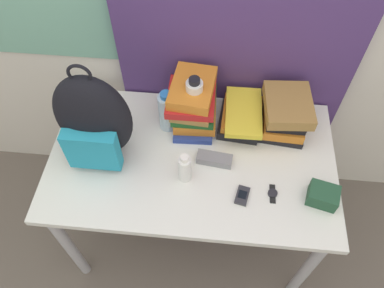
# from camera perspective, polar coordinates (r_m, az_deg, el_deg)

# --- Properties ---
(curtain_blue) EXTENTS (1.05, 0.04, 2.50)m
(curtain_blue) POSITION_cam_1_polar(r_m,az_deg,el_deg) (1.53, 7.66, 20.65)
(curtain_blue) COLOR #4C336B
(curtain_blue) RESTS_ON ground_plane
(desk) EXTENTS (1.23, 0.72, 0.74)m
(desk) POSITION_cam_1_polar(r_m,az_deg,el_deg) (1.69, -0.00, -3.83)
(desk) COLOR silver
(desk) RESTS_ON ground_plane
(backpack) EXTENTS (0.30, 0.20, 0.49)m
(backpack) POSITION_cam_1_polar(r_m,az_deg,el_deg) (1.51, -14.76, 3.44)
(backpack) COLOR black
(backpack) RESTS_ON desk
(book_stack_left) EXTENTS (0.22, 0.28, 0.23)m
(book_stack_left) POSITION_cam_1_polar(r_m,az_deg,el_deg) (1.65, 0.25, 6.24)
(book_stack_left) COLOR navy
(book_stack_left) RESTS_ON desk
(book_stack_center) EXTENTS (0.20, 0.28, 0.10)m
(book_stack_center) POSITION_cam_1_polar(r_m,az_deg,el_deg) (1.70, 7.54, 4.20)
(book_stack_center) COLOR black
(book_stack_center) RESTS_ON desk
(book_stack_right) EXTENTS (0.22, 0.27, 0.18)m
(book_stack_right) POSITION_cam_1_polar(r_m,az_deg,el_deg) (1.70, 14.00, 4.58)
(book_stack_right) COLOR black
(book_stack_right) RESTS_ON desk
(water_bottle) EXTENTS (0.07, 0.07, 0.21)m
(water_bottle) POSITION_cam_1_polar(r_m,az_deg,el_deg) (1.64, -3.82, 4.98)
(water_bottle) COLOR silver
(water_bottle) RESTS_ON desk
(sports_bottle) EXTENTS (0.07, 0.07, 0.29)m
(sports_bottle) POSITION_cam_1_polar(r_m,az_deg,el_deg) (1.62, 0.34, 6.11)
(sports_bottle) COLOR white
(sports_bottle) RESTS_ON desk
(sunscreen_bottle) EXTENTS (0.05, 0.05, 0.15)m
(sunscreen_bottle) POSITION_cam_1_polar(r_m,az_deg,el_deg) (1.50, -1.10, -3.72)
(sunscreen_bottle) COLOR white
(sunscreen_bottle) RESTS_ON desk
(cell_phone) EXTENTS (0.06, 0.09, 0.02)m
(cell_phone) POSITION_cam_1_polar(r_m,az_deg,el_deg) (1.52, 7.67, -7.79)
(cell_phone) COLOR #2D2D33
(cell_phone) RESTS_ON desk
(sunglasses_case) EXTENTS (0.16, 0.07, 0.04)m
(sunglasses_case) POSITION_cam_1_polar(r_m,az_deg,el_deg) (1.59, 3.43, -2.30)
(sunglasses_case) COLOR gray
(sunglasses_case) RESTS_ON desk
(camera_pouch) EXTENTS (0.13, 0.12, 0.07)m
(camera_pouch) POSITION_cam_1_polar(r_m,az_deg,el_deg) (1.57, 19.34, -7.43)
(camera_pouch) COLOR #234C33
(camera_pouch) RESTS_ON desk
(wristwatch) EXTENTS (0.04, 0.08, 0.01)m
(wristwatch) POSITION_cam_1_polar(r_m,az_deg,el_deg) (1.55, 12.18, -7.38)
(wristwatch) COLOR black
(wristwatch) RESTS_ON desk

